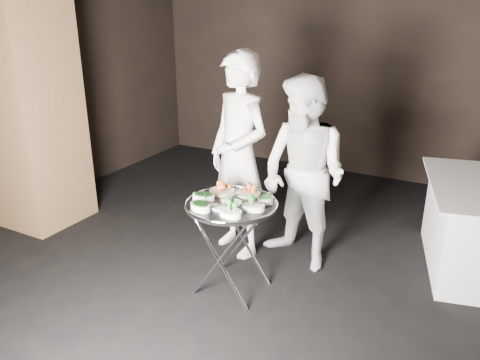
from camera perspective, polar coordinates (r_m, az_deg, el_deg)
The scene contains 17 objects.
floor at distance 4.09m, azimuth -1.22°, elevation -13.80°, with size 6.00×7.00×0.05m, color black.
wall_back at distance 6.72m, azimuth 14.07°, elevation 13.24°, with size 6.00×0.05×3.00m, color black.
column_left at distance 5.40m, azimuth -24.61°, elevation 10.39°, with size 0.80×0.80×3.00m, color brown.
tray_stand at distance 3.88m, azimuth -1.06°, elevation -7.73°, with size 0.54×0.45×0.79m.
serving_tray at distance 3.73m, azimuth -1.10°, elevation -2.95°, with size 0.75×0.75×0.04m.
potato_plate_a at distance 3.92m, azimuth -2.22°, elevation -1.04°, with size 0.22×0.22×0.08m.
potato_plate_b at distance 3.88m, azimuth 1.00°, elevation -1.32°, with size 0.20×0.20×0.07m.
greens_bowl at distance 3.72m, azimuth 3.09°, elevation -2.32°, with size 0.13×0.13×0.07m.
asparagus_plate_a at distance 3.73m, azimuth -1.06°, elevation -2.52°, with size 0.19×0.11×0.04m.
asparagus_plate_b at distance 3.62m, azimuth -2.85°, elevation -3.28°, with size 0.19×0.15×0.03m.
spinach_bowl_a at distance 3.78m, azimuth -4.47°, elevation -1.97°, with size 0.20×0.15×0.08m.
spinach_bowl_b at distance 3.60m, azimuth -4.85°, elevation -3.13°, with size 0.21×0.17×0.08m.
broccoli_bowl_a at distance 3.59m, azimuth 1.67°, elevation -3.18°, with size 0.20×0.17×0.07m.
broccoli_bowl_b at distance 3.48m, azimuth -1.16°, elevation -3.91°, with size 0.20×0.16×0.08m.
serving_utensils at distance 3.75m, azimuth -0.37°, elevation -1.74°, with size 0.59×0.43×0.01m.
waiter_left at distance 4.35m, azimuth -0.13°, elevation 2.91°, with size 0.70×0.46×1.93m, color silver.
waiter_right at distance 4.17m, azimuth 7.79°, elevation 0.61°, with size 0.85×0.66×1.75m, color silver.
Camera 1 is at (1.68, -2.93, 2.28)m, focal length 35.00 mm.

